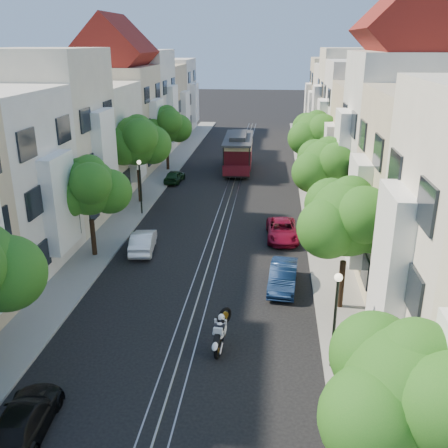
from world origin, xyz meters
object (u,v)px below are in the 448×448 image
(tree_e_b, at_px, (348,220))
(tree_w_c, at_px, (138,142))
(parked_car_e_mid, at_px, (283,276))
(parked_car_w_far, at_px, (175,176))
(tree_e_d, at_px, (316,134))
(tree_w_b, at_px, (89,188))
(parked_car_w_near, at_px, (24,419))
(tree_w_d, at_px, (167,126))
(cable_car, at_px, (238,150))
(lamp_west, at_px, (140,179))
(parked_car_e_far, at_px, (282,230))
(sportbike_rider, at_px, (220,330))
(lamp_east, at_px, (336,307))
(tree_e_c, at_px, (327,167))
(parked_car_w_mid, at_px, (143,241))
(tree_e_a, at_px, (411,396))

(tree_e_b, relative_size, tree_w_c, 0.94)
(parked_car_e_mid, distance_m, parked_car_w_far, 22.82)
(tree_e_d, height_order, parked_car_w_far, tree_e_d)
(tree_w_b, xyz_separation_m, parked_car_e_mid, (11.54, -3.01, -3.73))
(tree_e_d, height_order, parked_car_w_near, tree_e_d)
(tree_w_d, bearing_deg, parked_car_e_mid, -65.23)
(tree_w_c, bearing_deg, cable_car, 59.09)
(lamp_west, bearing_deg, parked_car_e_far, -20.07)
(parked_car_e_far, bearing_deg, parked_car_e_mid, -92.95)
(tree_w_d, xyz_separation_m, parked_car_e_far, (11.54, -17.88, -3.99))
(sportbike_rider, distance_m, parked_car_w_far, 27.55)
(lamp_east, height_order, parked_car_w_near, lamp_east)
(tree_e_c, bearing_deg, sportbike_rider, -110.38)
(sportbike_rider, bearing_deg, tree_e_b, 42.70)
(tree_e_d, height_order, parked_car_e_mid, tree_e_d)
(tree_w_d, relative_size, parked_car_w_near, 1.58)
(parked_car_e_mid, xyz_separation_m, parked_car_w_mid, (-8.80, 4.17, -0.02))
(lamp_west, distance_m, parked_car_w_mid, 7.46)
(tree_e_d, bearing_deg, sportbike_rider, -102.12)
(tree_e_d, distance_m, parked_car_w_near, 34.06)
(tree_e_d, bearing_deg, tree_e_b, -90.00)
(cable_car, relative_size, parked_car_w_mid, 2.32)
(tree_w_b, relative_size, parked_car_e_far, 1.42)
(tree_e_c, bearing_deg, parked_car_e_mid, -107.62)
(lamp_east, xyz_separation_m, sportbike_rider, (-4.64, 0.90, -1.92))
(lamp_west, xyz_separation_m, parked_car_w_mid, (1.90, -6.86, -2.20))
(tree_e_c, relative_size, tree_w_d, 1.00)
(tree_w_b, relative_size, lamp_west, 1.51)
(tree_e_c, relative_size, sportbike_rider, 2.94)
(parked_car_e_mid, bearing_deg, cable_car, 104.10)
(tree_w_c, bearing_deg, parked_car_w_far, 76.68)
(lamp_east, bearing_deg, parked_car_w_far, 113.42)
(lamp_west, distance_m, parked_car_e_mid, 15.52)
(tree_w_d, distance_m, lamp_west, 14.11)
(parked_car_e_far, distance_m, parked_car_w_mid, 9.28)
(tree_w_c, xyz_separation_m, parked_car_w_far, (1.54, 6.50, -4.48))
(tree_e_c, height_order, cable_car, tree_e_c)
(tree_e_a, distance_m, tree_e_d, 34.00)
(lamp_west, xyz_separation_m, parked_car_e_far, (10.70, -3.91, -2.23))
(tree_e_b, bearing_deg, parked_car_w_far, 119.75)
(tree_e_b, bearing_deg, tree_w_d, 118.07)
(tree_w_b, relative_size, parked_car_e_mid, 1.55)
(parked_car_e_mid, distance_m, parked_car_w_near, 14.65)
(tree_w_b, distance_m, tree_w_c, 11.02)
(parked_car_w_far, bearing_deg, tree_w_c, 81.47)
(tree_e_a, bearing_deg, parked_car_w_near, 168.91)
(parked_car_e_far, bearing_deg, tree_w_b, -163.32)
(lamp_east, bearing_deg, lamp_west, 124.99)
(lamp_east, distance_m, sportbike_rider, 5.10)
(tree_e_b, height_order, lamp_west, tree_e_b)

